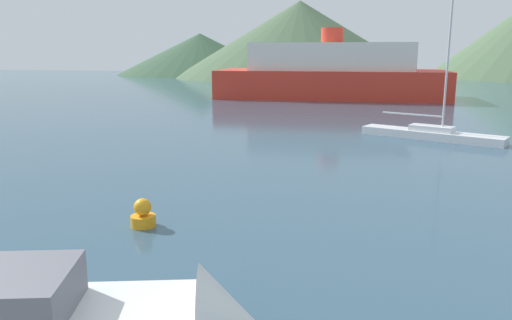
{
  "coord_description": "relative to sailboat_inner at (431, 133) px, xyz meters",
  "views": [
    {
      "loc": [
        2.73,
        -3.49,
        5.11
      ],
      "look_at": [
        -0.83,
        14.0,
        1.2
      ],
      "focal_mm": 35.0,
      "sensor_mm": 36.0,
      "label": 1
    }
  ],
  "objects": [
    {
      "name": "ferry_distant",
      "position": [
        -7.38,
        26.07,
        2.29
      ],
      "size": [
        24.8,
        9.84,
        7.58
      ],
      "rotation": [
        0.0,
        0.0,
        0.01
      ],
      "color": "red",
      "rests_on": "ground_plane"
    },
    {
      "name": "sailboat_inner",
      "position": [
        0.0,
        0.0,
        0.0
      ],
      "size": [
        8.05,
        4.92,
        8.26
      ],
      "rotation": [
        0.0,
        0.0,
        -0.45
      ],
      "color": "silver",
      "rests_on": "ground_plane"
    },
    {
      "name": "hill_central",
      "position": [
        -16.3,
        71.91,
        7.07
      ],
      "size": [
        50.47,
        50.47,
        14.86
      ],
      "color": "#4C6647",
      "rests_on": "ground_plane"
    },
    {
      "name": "buoy_marker",
      "position": [
        -10.48,
        -17.53,
        -0.01
      ],
      "size": [
        0.74,
        0.74,
        0.85
      ],
      "color": "orange",
      "rests_on": "ground_plane"
    },
    {
      "name": "hill_west",
      "position": [
        -39.13,
        77.97,
        4.09
      ],
      "size": [
        36.59,
        36.59,
        8.9
      ],
      "color": "#38563D",
      "rests_on": "ground_plane"
    }
  ]
}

